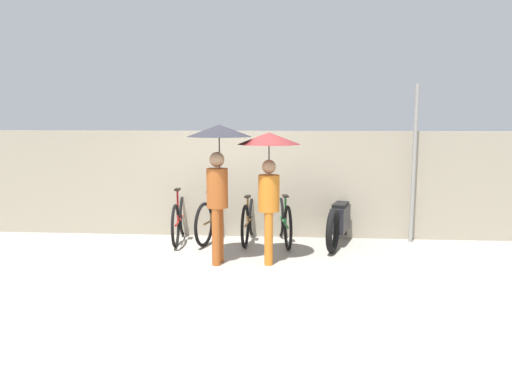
# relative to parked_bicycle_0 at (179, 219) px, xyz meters

# --- Properties ---
(ground_plane) EXTENTS (30.00, 30.00, 0.00)m
(ground_plane) POSITION_rel_parked_bicycle_0_xyz_m (0.94, -1.66, -0.39)
(ground_plane) COLOR gray
(back_wall) EXTENTS (10.88, 0.12, 1.97)m
(back_wall) POSITION_rel_parked_bicycle_0_xyz_m (0.94, 0.46, 0.59)
(back_wall) COLOR gray
(back_wall) RESTS_ON ground
(parked_bicycle_0) EXTENTS (0.44, 1.71, 1.05)m
(parked_bicycle_0) POSITION_rel_parked_bicycle_0_xyz_m (0.00, 0.00, 0.00)
(parked_bicycle_0) COLOR black
(parked_bicycle_0) RESTS_ON ground
(parked_bicycle_1) EXTENTS (0.55, 1.71, 1.10)m
(parked_bicycle_1) POSITION_rel_parked_bicycle_0_xyz_m (0.63, 0.09, 0.01)
(parked_bicycle_1) COLOR black
(parked_bicycle_1) RESTS_ON ground
(parked_bicycle_2) EXTENTS (0.44, 1.71, 1.11)m
(parked_bicycle_2) POSITION_rel_parked_bicycle_0_xyz_m (1.26, 0.05, -0.00)
(parked_bicycle_2) COLOR black
(parked_bicycle_2) RESTS_ON ground
(parked_bicycle_3) EXTENTS (0.46, 1.76, 1.01)m
(parked_bicycle_3) POSITION_rel_parked_bicycle_0_xyz_m (1.89, -0.00, 0.00)
(parked_bicycle_3) COLOR black
(parked_bicycle_3) RESTS_ON ground
(pedestrian_leading) EXTENTS (0.98, 0.98, 2.11)m
(pedestrian_leading) POSITION_rel_parked_bicycle_0_xyz_m (0.92, -1.30, 1.25)
(pedestrian_leading) COLOR #9E4C1E
(pedestrian_leading) RESTS_ON ground
(pedestrian_center) EXTENTS (0.95, 0.95, 1.99)m
(pedestrian_center) POSITION_rel_parked_bicycle_0_xyz_m (1.68, -1.23, 1.15)
(pedestrian_center) COLOR #C66B1E
(pedestrian_center) RESTS_ON ground
(motorcycle) EXTENTS (0.78, 1.95, 0.94)m
(motorcycle) POSITION_rel_parked_bicycle_0_xyz_m (2.88, -0.02, 0.02)
(motorcycle) COLOR black
(motorcycle) RESTS_ON ground
(awning_pole) EXTENTS (0.07, 0.07, 2.79)m
(awning_pole) POSITION_rel_parked_bicycle_0_xyz_m (4.16, 0.21, 1.00)
(awning_pole) COLOR gray
(awning_pole) RESTS_ON ground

